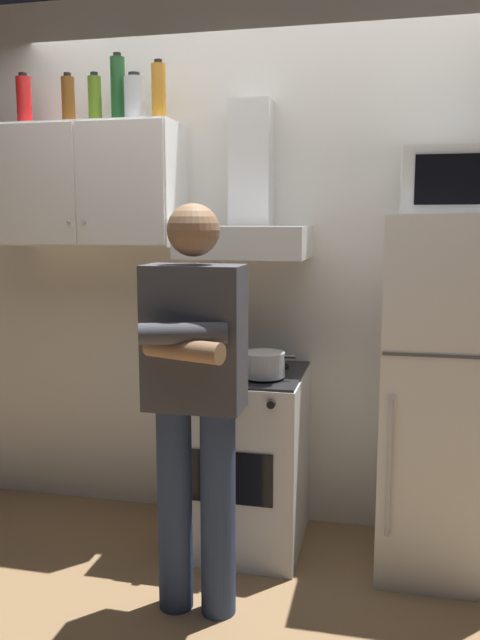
# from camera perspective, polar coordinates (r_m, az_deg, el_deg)

# --- Properties ---
(ground_plane) EXTENTS (7.00, 7.00, 0.00)m
(ground_plane) POSITION_cam_1_polar(r_m,az_deg,el_deg) (3.19, 0.00, -20.85)
(ground_plane) COLOR olive
(back_wall_tiled) EXTENTS (4.80, 0.10, 2.70)m
(back_wall_tiled) POSITION_cam_1_polar(r_m,az_deg,el_deg) (3.37, 2.27, 4.86)
(back_wall_tiled) COLOR silver
(back_wall_tiled) RESTS_ON ground_plane
(upper_cabinet) EXTENTS (0.90, 0.37, 0.60)m
(upper_cabinet) POSITION_cam_1_polar(r_m,az_deg,el_deg) (3.42, -12.84, 11.41)
(upper_cabinet) COLOR white
(stove_oven) EXTENTS (0.60, 0.62, 0.87)m
(stove_oven) POSITION_cam_1_polar(r_m,az_deg,el_deg) (3.24, 0.12, -11.95)
(stove_oven) COLOR white
(stove_oven) RESTS_ON ground_plane
(range_hood) EXTENTS (0.60, 0.44, 0.75)m
(range_hood) POSITION_cam_1_polar(r_m,az_deg,el_deg) (3.16, 0.64, 9.10)
(range_hood) COLOR white
(refrigerator) EXTENTS (0.60, 0.62, 1.60)m
(refrigerator) POSITION_cam_1_polar(r_m,az_deg,el_deg) (3.07, 17.79, -6.35)
(refrigerator) COLOR white
(refrigerator) RESTS_ON ground_plane
(microwave) EXTENTS (0.48, 0.37, 0.28)m
(microwave) POSITION_cam_1_polar(r_m,az_deg,el_deg) (3.00, 18.60, 11.41)
(microwave) COLOR silver
(microwave) RESTS_ON refrigerator
(person_standing) EXTENTS (0.38, 0.33, 1.64)m
(person_standing) POSITION_cam_1_polar(r_m,az_deg,el_deg) (2.55, -4.00, -6.65)
(person_standing) COLOR navy
(person_standing) RESTS_ON ground_plane
(cooking_pot) EXTENTS (0.29, 0.19, 0.11)m
(cooking_pot) POSITION_cam_1_polar(r_m,az_deg,el_deg) (2.96, 2.07, -3.89)
(cooking_pot) COLOR #B7BABF
(cooking_pot) RESTS_ON stove_oven
(bottle_olive_oil) EXTENTS (0.07, 0.07, 0.24)m
(bottle_olive_oil) POSITION_cam_1_polar(r_m,az_deg,el_deg) (3.45, -12.60, 18.33)
(bottle_olive_oil) COLOR #4C6B19
(bottle_olive_oil) RESTS_ON upper_cabinet
(bottle_soda_red) EXTENTS (0.08, 0.08, 0.26)m
(bottle_soda_red) POSITION_cam_1_polar(r_m,az_deg,el_deg) (3.64, -18.39, 17.73)
(bottle_soda_red) COLOR red
(bottle_soda_red) RESTS_ON upper_cabinet
(bottle_canister_steel) EXTENTS (0.10, 0.10, 0.23)m
(bottle_canister_steel) POSITION_cam_1_polar(r_m,az_deg,el_deg) (3.36, -9.23, 18.58)
(bottle_canister_steel) COLOR #B2B5BA
(bottle_canister_steel) RESTS_ON upper_cabinet
(bottle_beer_brown) EXTENTS (0.07, 0.07, 0.25)m
(bottle_beer_brown) POSITION_cam_1_polar(r_m,az_deg,el_deg) (3.51, -14.81, 18.12)
(bottle_beer_brown) COLOR brown
(bottle_beer_brown) RESTS_ON upper_cabinet
(bottle_liquor_amber) EXTENTS (0.07, 0.07, 0.29)m
(bottle_liquor_amber) POSITION_cam_1_polar(r_m,az_deg,el_deg) (3.34, -7.14, 19.19)
(bottle_liquor_amber) COLOR #B7721E
(bottle_liquor_amber) RESTS_ON upper_cabinet
(bottle_wine_green) EXTENTS (0.07, 0.07, 0.34)m
(bottle_wine_green) POSITION_cam_1_polar(r_m,az_deg,el_deg) (3.45, -10.64, 19.18)
(bottle_wine_green) COLOR #19471E
(bottle_wine_green) RESTS_ON upper_cabinet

